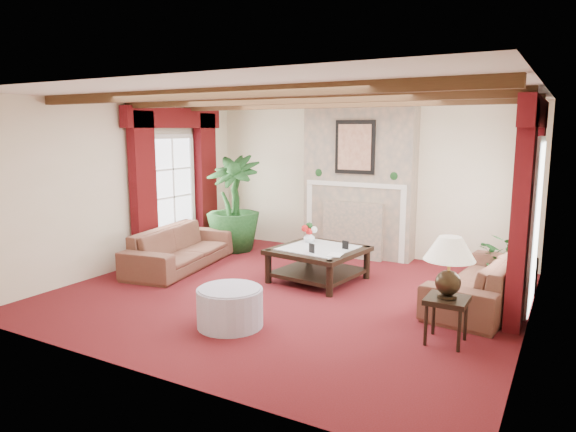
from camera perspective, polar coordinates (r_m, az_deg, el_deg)
The scene contains 23 objects.
floor at distance 7.23m, azimuth 0.13°, elevation -8.55°, with size 6.00×6.00×0.00m, color #4E0E0D.
ceiling at distance 6.88m, azimuth 0.14°, elevation 13.32°, with size 6.00×6.00×0.00m, color white.
back_wall at distance 9.41m, azimuth 8.33°, elevation 4.00°, with size 6.00×0.02×2.70m, color beige.
left_wall at distance 8.78m, azimuth -17.26°, elevation 3.27°, with size 0.02×5.50×2.70m, color beige.
right_wall at distance 6.08m, azimuth 25.67°, elevation 0.10°, with size 0.02×5.50×2.70m, color beige.
ceiling_beams at distance 6.88m, azimuth 0.14°, elevation 12.82°, with size 6.00×3.00×0.12m, color #362211, non-canonical shape.
fireplace at distance 9.19m, azimuth 8.08°, elevation 12.30°, with size 2.00×0.52×2.70m, color tan, non-canonical shape.
french_door_left at distance 9.43m, azimuth -12.93°, elevation 8.62°, with size 0.10×1.10×2.16m, color white, non-canonical shape.
french_door_right at distance 7.01m, azimuth 26.45°, elevation 7.60°, with size 0.10×1.10×2.16m, color white, non-canonical shape.
curtains_left at distance 9.36m, azimuth -12.52°, elevation 11.20°, with size 0.20×2.40×2.55m, color #420A08, non-canonical shape.
curtains_right at distance 7.02m, azimuth 25.80°, elevation 11.09°, with size 0.20×2.40×2.55m, color #420A08, non-canonical shape.
sofa_left at distance 8.64m, azimuth -11.83°, elevation -2.73°, with size 1.01×2.32×0.88m, color #3C1019.
sofa_right at distance 7.14m, azimuth 20.94°, elevation -5.75°, with size 0.94×2.32×0.88m, color #3C1019.
potted_palm at distance 9.67m, azimuth -6.07°, elevation -0.90°, with size 1.20×1.89×1.00m, color black.
small_plant at distance 8.03m, azimuth 23.10°, elevation -5.20°, with size 1.03×1.05×0.62m, color black.
coffee_table at distance 7.75m, azimuth 3.37°, elevation -5.39°, with size 1.23×1.23×0.50m, color black, non-canonical shape.
side_table at distance 5.81m, azimuth 17.14°, elevation -11.01°, with size 0.43×0.43×0.50m, color black, non-canonical shape.
ottoman at distance 6.05m, azimuth -6.47°, elevation -10.07°, with size 0.76×0.76×0.45m, color #9A93A7.
table_lamp at distance 5.63m, azimuth 17.44°, elevation -5.38°, with size 0.53×0.53×0.68m, color black, non-canonical shape.
flower_vase at distance 8.03m, azimuth 2.37°, elevation -2.36°, with size 0.21×0.22×0.18m, color silver.
book at distance 7.24m, azimuth 4.53°, elevation -3.35°, with size 0.19×0.05×0.26m, color black.
photo_frame_a at distance 7.34m, azimuth 2.66°, elevation -3.64°, with size 0.11×0.02×0.14m, color black, non-canonical shape.
photo_frame_b at distance 7.61m, azimuth 6.39°, elevation -3.25°, with size 0.10×0.02×0.13m, color black, non-canonical shape.
Camera 1 is at (3.34, -6.00, 2.26)m, focal length 32.00 mm.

